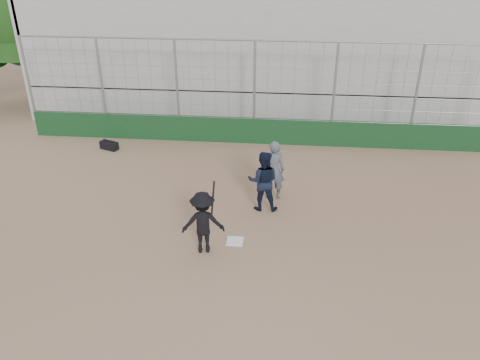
# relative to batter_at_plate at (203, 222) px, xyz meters

# --- Properties ---
(ground) EXTENTS (90.00, 90.00, 0.00)m
(ground) POSITION_rel_batter_at_plate_xyz_m (0.76, 0.46, -0.85)
(ground) COLOR brown
(ground) RESTS_ON ground
(home_plate) EXTENTS (0.44, 0.44, 0.02)m
(home_plate) POSITION_rel_batter_at_plate_xyz_m (0.76, 0.46, -0.84)
(home_plate) COLOR white
(home_plate) RESTS_ON ground
(backstop) EXTENTS (18.10, 0.25, 4.04)m
(backstop) POSITION_rel_batter_at_plate_xyz_m (0.76, 7.46, 0.11)
(backstop) COLOR #103317
(backstop) RESTS_ON ground
(bleachers) EXTENTS (20.25, 6.70, 6.98)m
(bleachers) POSITION_rel_batter_at_plate_xyz_m (0.76, 12.41, 2.07)
(bleachers) COLOR #979797
(bleachers) RESTS_ON ground
(tree_left) EXTENTS (4.48, 4.48, 7.00)m
(tree_left) POSITION_rel_batter_at_plate_xyz_m (-10.24, 11.46, 3.54)
(tree_left) COLOR #332412
(tree_left) RESTS_ON ground
(batter_at_plate) EXTENTS (1.19, 0.84, 1.86)m
(batter_at_plate) POSITION_rel_batter_at_plate_xyz_m (0.00, 0.00, 0.00)
(batter_at_plate) COLOR black
(batter_at_plate) RESTS_ON ground
(catcher_crouched) EXTENTS (0.92, 0.72, 1.26)m
(catcher_crouched) POSITION_rel_batter_at_plate_xyz_m (1.40, 2.24, -0.22)
(catcher_crouched) COLOR black
(catcher_crouched) RESTS_ON ground
(umpire) EXTENTS (0.71, 0.48, 1.72)m
(umpire) POSITION_rel_batter_at_plate_xyz_m (1.68, 3.01, 0.01)
(umpire) COLOR #4A525E
(umpire) RESTS_ON ground
(equipment_bag) EXTENTS (0.78, 0.56, 0.35)m
(equipment_bag) POSITION_rel_batter_at_plate_xyz_m (-4.77, 6.23, -0.70)
(equipment_bag) COLOR black
(equipment_bag) RESTS_ON ground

